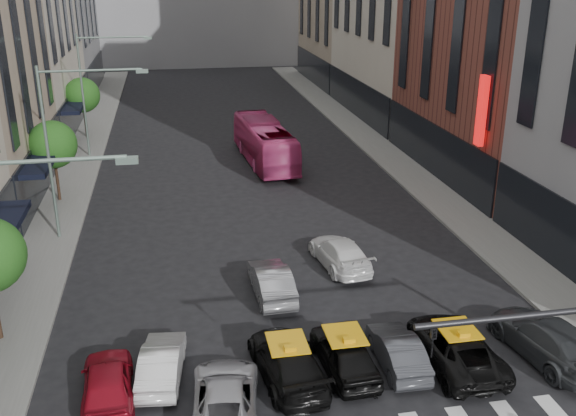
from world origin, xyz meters
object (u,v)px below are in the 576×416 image
streetlamp_mid (65,130)px  taxi_center (344,353)px  car_white_front (162,362)px  car_red (108,382)px  bus (265,142)px  taxi_left (287,361)px  streetlamp_far (95,79)px

streetlamp_mid → taxi_center: size_ratio=2.14×
streetlamp_mid → car_white_front: size_ratio=2.29×
car_red → taxi_center: (8.21, 0.22, 0.00)m
streetlamp_mid → bus: size_ratio=0.81×
car_red → car_white_front: size_ratio=1.06×
taxi_left → streetlamp_far: bearing=-80.4°
taxi_left → bus: (3.22, 26.43, 0.83)m
car_white_front → bus: bus is taller
car_red → bus: (9.33, 26.54, 0.84)m
streetlamp_far → taxi_center: (10.85, -30.30, -5.19)m
streetlamp_far → bus: size_ratio=0.81×
car_red → taxi_center: 8.21m
car_white_front → bus: (7.56, 25.60, 0.90)m
streetlamp_mid → bus: bearing=45.1°
streetlamp_far → car_white_front: (4.42, -29.58, -5.26)m
streetlamp_mid → streetlamp_far: 16.00m
car_white_front → taxi_center: bearing=-179.6°
car_white_front → taxi_left: taxi_left is taller
streetlamp_mid → car_red: bearing=-79.7°
streetlamp_mid → car_white_front: streetlamp_mid is taller
car_red → bus: bus is taller
streetlamp_mid → taxi_center: 18.69m
car_red → taxi_left: 6.12m
streetlamp_far → car_red: streetlamp_far is taller
streetlamp_far → car_red: bearing=-85.0°
streetlamp_mid → streetlamp_far: size_ratio=1.00×
streetlamp_mid → car_red: streetlamp_mid is taller
streetlamp_far → taxi_center: bearing=-70.3°
taxi_center → bus: size_ratio=0.38×
bus → streetlamp_far: bearing=-22.5°
taxi_center → car_red: bearing=-1.8°
streetlamp_far → taxi_center: 32.60m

